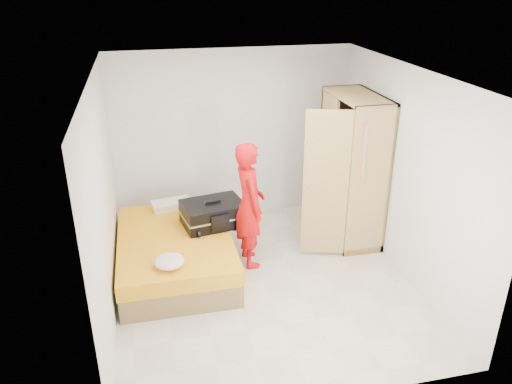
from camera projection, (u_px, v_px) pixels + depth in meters
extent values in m
plane|color=beige|center=(263.00, 280.00, 6.33)|extent=(4.00, 4.00, 0.00)
plane|color=white|center=(265.00, 74.00, 5.27)|extent=(4.00, 4.00, 0.00)
cube|color=white|center=(233.00, 135.00, 7.58)|extent=(3.60, 0.02, 2.60)
cube|color=white|center=(322.00, 283.00, 4.02)|extent=(3.60, 0.02, 2.60)
cube|color=white|center=(104.00, 201.00, 5.43)|extent=(0.02, 4.00, 2.60)
cube|color=white|center=(405.00, 174.00, 6.16)|extent=(0.02, 4.00, 2.60)
cube|color=brown|center=(176.00, 260.00, 6.50)|extent=(1.40, 2.00, 0.30)
cube|color=gold|center=(175.00, 243.00, 6.40)|extent=(1.42, 2.02, 0.20)
cube|color=tan|center=(370.00, 167.00, 7.06)|extent=(0.04, 1.20, 2.10)
cube|color=tan|center=(370.00, 184.00, 6.49)|extent=(0.58, 0.04, 2.10)
cube|color=tan|center=(337.00, 155.00, 7.52)|extent=(0.58, 0.04, 2.10)
cube|color=tan|center=(359.00, 96.00, 6.58)|extent=(0.58, 1.20, 0.04)
cube|color=#A78247|center=(347.00, 231.00, 7.41)|extent=(0.58, 1.20, 0.10)
cube|color=tan|center=(327.00, 163.00, 7.22)|extent=(0.04, 0.59, 2.00)
cube|color=tan|center=(326.00, 185.00, 6.46)|extent=(0.58, 0.20, 2.00)
cylinder|color=#B2B2B7|center=(358.00, 108.00, 6.65)|extent=(0.02, 1.10, 0.02)
imported|color=red|center=(249.00, 205.00, 6.41)|extent=(0.44, 0.64, 1.68)
cube|color=black|center=(213.00, 213.00, 6.60)|extent=(0.87, 0.69, 0.31)
cube|color=black|center=(212.00, 202.00, 6.53)|extent=(0.21, 0.09, 0.03)
ellipsoid|color=white|center=(169.00, 261.00, 5.68)|extent=(0.35, 0.35, 0.13)
cube|color=white|center=(172.00, 204.00, 7.10)|extent=(0.59, 0.37, 0.10)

